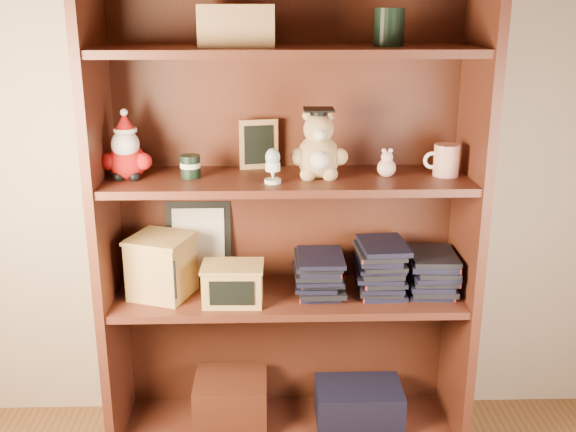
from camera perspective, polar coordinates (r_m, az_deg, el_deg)
The scene contains 17 objects.
room_envelope at distance 0.77m, azimuth 10.11°, elevation 12.88°, with size 3.04×3.04×2.51m.
bookcase at distance 2.22m, azimuth -0.10°, elevation -0.62°, with size 1.20×0.35×1.60m.
shelf_lower at distance 2.26m, azimuth 0.00°, elevation -6.84°, with size 1.14×0.33×0.02m.
shelf_upper at distance 2.13m, azimuth 0.00°, elevation 3.02°, with size 1.14×0.33×0.02m.
santa_plush at distance 2.15m, azimuth -13.52°, elevation 5.23°, with size 0.16×0.11×0.22m.
teachers_tin at distance 2.13m, azimuth -8.26°, elevation 4.20°, with size 0.06×0.06×0.07m.
chalkboard_plaque at distance 2.22m, azimuth -2.49°, elevation 6.02°, with size 0.13×0.08×0.16m.
egg_cup at distance 2.04m, azimuth -1.30°, elevation 4.39°, with size 0.05×0.05×0.11m.
grad_teddy_bear at distance 2.10m, azimuth 2.59°, elevation 5.53°, with size 0.18×0.16×0.22m.
pink_figurine at distance 2.15m, azimuth 8.35°, elevation 4.27°, with size 0.06×0.06×0.09m.
teacher_mug at distance 2.19m, azimuth 13.20°, elevation 4.63°, with size 0.11×0.08×0.10m.
certificate_frame at distance 2.35m, azimuth -7.56°, elevation -2.10°, with size 0.22×0.06×0.28m.
treats_box at distance 2.24m, azimuth -10.63°, elevation -4.16°, with size 0.24×0.24×0.20m.
pencils_box at distance 2.17m, azimuth -4.69°, elevation -5.70°, with size 0.20×0.15×0.13m.
book_stack_left at distance 2.23m, azimuth 2.59°, elevation -4.82°, with size 0.14×0.20×0.14m.
book_stack_mid at distance 2.25m, azimuth 7.81°, elevation -4.35°, with size 0.14×0.20×0.18m.
book_stack_right at distance 2.30m, azimuth 12.04°, elevation -4.80°, with size 0.14×0.20×0.13m.
Camera 1 is at (-0.15, -0.75, 1.47)m, focal length 42.00 mm.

